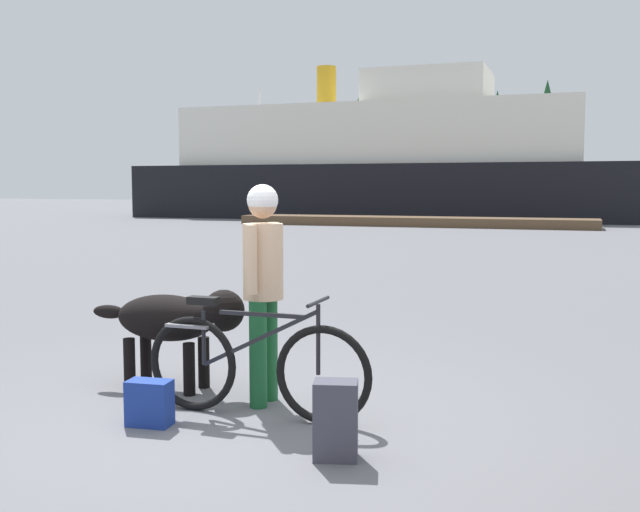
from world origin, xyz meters
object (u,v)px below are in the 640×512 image
(person_cyclist, at_px, (263,272))
(ferry_boat, at_px, (383,164))
(sailboat_moored, at_px, (261,207))
(bicycle, at_px, (254,365))
(handbag_pannier, at_px, (150,403))
(backpack, at_px, (336,420))
(dog, at_px, (175,320))

(person_cyclist, distance_m, ferry_boat, 35.86)
(sailboat_moored, bearing_deg, ferry_boat, 0.54)
(bicycle, distance_m, handbag_pannier, 0.81)
(ferry_boat, bearing_deg, bicycle, -77.08)
(handbag_pannier, distance_m, sailboat_moored, 38.59)
(backpack, relative_size, ferry_boat, 0.02)
(backpack, xyz_separation_m, sailboat_moored, (-16.34, 35.80, 0.24))
(dog, height_order, sailboat_moored, sailboat_moored)
(person_cyclist, xyz_separation_m, handbag_pannier, (-0.57, -0.78, -0.90))
(backpack, bearing_deg, dog, 148.56)
(handbag_pannier, distance_m, ferry_boat, 36.56)
(handbag_pannier, bearing_deg, ferry_boat, 101.78)
(dog, bearing_deg, backpack, -31.44)
(bicycle, distance_m, sailboat_moored, 38.44)
(ferry_boat, relative_size, sailboat_moored, 3.53)
(dog, height_order, ferry_boat, ferry_boat)
(person_cyclist, xyz_separation_m, backpack, (0.92, -0.97, -0.81))
(person_cyclist, distance_m, sailboat_moored, 38.09)
(dog, distance_m, handbag_pannier, 1.07)
(dog, xyz_separation_m, sailboat_moored, (-14.53, 34.70, -0.11))
(backpack, xyz_separation_m, handbag_pannier, (-1.49, 0.18, -0.09))
(person_cyclist, relative_size, sailboat_moored, 0.23)
(handbag_pannier, relative_size, sailboat_moored, 0.04)
(handbag_pannier, height_order, ferry_boat, ferry_boat)
(bicycle, bearing_deg, person_cyclist, 102.12)
(bicycle, height_order, handbag_pannier, bicycle)
(ferry_boat, distance_m, sailboat_moored, 7.80)
(dog, height_order, backpack, dog)
(person_cyclist, height_order, ferry_boat, ferry_boat)
(person_cyclist, distance_m, backpack, 1.57)
(person_cyclist, height_order, handbag_pannier, person_cyclist)
(person_cyclist, xyz_separation_m, dog, (-0.88, 0.13, -0.46))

